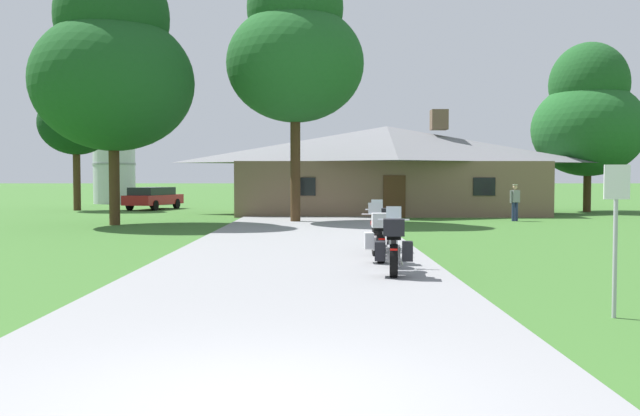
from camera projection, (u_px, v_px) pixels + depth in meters
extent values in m
plane|color=#386628|center=(305.00, 231.00, 25.69)|extent=(500.00, 500.00, 0.00)
cube|color=gray|center=(303.00, 234.00, 23.69)|extent=(6.40, 80.00, 0.06)
cylinder|color=black|center=(394.00, 253.00, 14.54)|extent=(0.18, 0.65, 0.64)
cylinder|color=black|center=(394.00, 261.00, 13.11)|extent=(0.22, 0.65, 0.64)
cube|color=silver|center=(394.00, 253.00, 13.81)|extent=(0.32, 0.58, 0.30)
ellipsoid|color=#1E3899|center=(394.00, 230.00, 14.04)|extent=(0.35, 0.55, 0.26)
cube|color=black|center=(394.00, 236.00, 13.59)|extent=(0.33, 0.55, 0.10)
cylinder|color=silver|center=(394.00, 220.00, 14.47)|extent=(0.66, 0.10, 0.03)
cylinder|color=silver|center=(394.00, 236.00, 14.53)|extent=(0.08, 0.24, 0.73)
cube|color=#B2BCC6|center=(394.00, 213.00, 14.57)|extent=(0.33, 0.14, 0.27)
sphere|color=silver|center=(394.00, 226.00, 14.48)|extent=(0.11, 0.11, 0.11)
cube|color=black|center=(394.00, 227.00, 13.04)|extent=(0.44, 0.40, 0.32)
cube|color=red|center=(394.00, 250.00, 12.88)|extent=(0.14, 0.04, 0.06)
cylinder|color=silver|center=(401.00, 264.00, 13.42)|extent=(0.13, 0.55, 0.07)
cube|color=black|center=(380.00, 251.00, 13.18)|extent=(0.24, 0.42, 0.36)
cube|color=black|center=(408.00, 251.00, 13.13)|extent=(0.24, 0.42, 0.36)
cylinder|color=black|center=(375.00, 243.00, 16.77)|extent=(0.12, 0.64, 0.64)
cylinder|color=black|center=(381.00, 249.00, 15.33)|extent=(0.16, 0.64, 0.64)
cube|color=silver|center=(378.00, 243.00, 16.03)|extent=(0.27, 0.56, 0.30)
ellipsoid|color=maroon|center=(377.00, 223.00, 16.27)|extent=(0.31, 0.52, 0.26)
cube|color=black|center=(379.00, 228.00, 15.81)|extent=(0.29, 0.52, 0.10)
cylinder|color=silver|center=(375.00, 214.00, 16.70)|extent=(0.66, 0.04, 0.03)
cylinder|color=silver|center=(375.00, 228.00, 16.75)|extent=(0.06, 0.24, 0.73)
cube|color=#B2BCC6|center=(375.00, 208.00, 16.79)|extent=(0.32, 0.11, 0.27)
sphere|color=silver|center=(375.00, 220.00, 16.70)|extent=(0.11, 0.11, 0.11)
cube|color=#B7B7BC|center=(381.00, 220.00, 15.25)|extent=(0.40, 0.36, 0.32)
cube|color=red|center=(382.00, 240.00, 15.10)|extent=(0.14, 0.03, 0.06)
cylinder|color=silver|center=(386.00, 252.00, 15.65)|extent=(0.08, 0.55, 0.07)
cube|color=#B7B7BC|center=(369.00, 241.00, 15.37)|extent=(0.20, 0.40, 0.36)
cube|color=#B7B7BC|center=(392.00, 240.00, 15.37)|extent=(0.20, 0.40, 0.36)
cylinder|color=black|center=(377.00, 234.00, 19.27)|extent=(0.14, 0.64, 0.64)
cylinder|color=black|center=(379.00, 239.00, 17.83)|extent=(0.18, 0.65, 0.64)
cube|color=silver|center=(378.00, 234.00, 18.53)|extent=(0.29, 0.57, 0.30)
ellipsoid|color=#B2B5BC|center=(378.00, 217.00, 18.77)|extent=(0.32, 0.53, 0.26)
cube|color=black|center=(379.00, 222.00, 18.31)|extent=(0.30, 0.53, 0.10)
cylinder|color=silver|center=(377.00, 210.00, 19.20)|extent=(0.66, 0.06, 0.03)
cylinder|color=silver|center=(377.00, 222.00, 19.25)|extent=(0.07, 0.24, 0.73)
cube|color=#B2BCC6|center=(377.00, 204.00, 19.29)|extent=(0.32, 0.12, 0.27)
sphere|color=silver|center=(377.00, 215.00, 19.21)|extent=(0.11, 0.11, 0.11)
cube|color=black|center=(380.00, 214.00, 17.75)|extent=(0.42, 0.38, 0.32)
cube|color=red|center=(380.00, 231.00, 17.60)|extent=(0.14, 0.04, 0.06)
cylinder|color=silver|center=(384.00, 242.00, 18.15)|extent=(0.09, 0.55, 0.07)
cube|color=brown|center=(387.00, 188.00, 37.93)|extent=(15.92, 7.72, 2.82)
pyramid|color=slate|center=(387.00, 145.00, 37.82)|extent=(16.87, 8.19, 2.01)
cube|color=brown|center=(439.00, 120.00, 37.76)|extent=(0.90, 0.90, 1.10)
cube|color=#472D19|center=(395.00, 197.00, 34.06)|extent=(1.10, 0.08, 2.10)
cube|color=black|center=(305.00, 187.00, 34.04)|extent=(1.10, 0.06, 0.90)
cube|color=black|center=(485.00, 187.00, 34.03)|extent=(1.10, 0.06, 0.90)
cylinder|color=navy|center=(517.00, 212.00, 31.42)|extent=(0.14, 0.14, 0.86)
cylinder|color=navy|center=(514.00, 212.00, 31.35)|extent=(0.14, 0.14, 0.86)
cube|color=gray|center=(515.00, 196.00, 31.35)|extent=(0.42, 0.34, 0.56)
cylinder|color=gray|center=(519.00, 197.00, 31.44)|extent=(0.09, 0.09, 0.58)
cylinder|color=gray|center=(511.00, 197.00, 31.26)|extent=(0.09, 0.09, 0.58)
sphere|color=tan|center=(515.00, 187.00, 31.33)|extent=(0.21, 0.21, 0.21)
cylinder|color=#B2AD99|center=(516.00, 185.00, 31.33)|extent=(0.22, 0.22, 0.05)
cylinder|color=#9EA0A5|center=(616.00, 243.00, 9.55)|extent=(0.06, 0.06, 2.10)
cube|color=silver|center=(617.00, 182.00, 9.49)|extent=(0.36, 0.02, 0.48)
cylinder|color=#422D19|center=(115.00, 176.00, 28.69)|extent=(0.44, 0.44, 4.10)
ellipsoid|color=#194C1E|center=(113.00, 82.00, 28.52)|extent=(6.70, 6.70, 5.70)
ellipsoid|color=#16441B|center=(113.00, 17.00, 28.41)|extent=(4.69, 4.69, 5.03)
cylinder|color=#422D19|center=(296.00, 162.00, 30.24)|extent=(0.44, 0.44, 5.31)
ellipsoid|color=#1E5623|center=(296.00, 64.00, 30.06)|extent=(6.02, 6.02, 5.12)
ellipsoid|color=#1B4E20|center=(295.00, 8.00, 29.96)|extent=(4.22, 4.22, 4.52)
cylinder|color=#422D19|center=(77.00, 177.00, 41.82)|extent=(0.44, 0.44, 4.06)
ellipsoid|color=#0F3314|center=(76.00, 123.00, 41.67)|extent=(4.48, 4.48, 3.81)
ellipsoid|color=black|center=(76.00, 94.00, 41.60)|extent=(3.14, 3.14, 3.36)
cylinder|color=#422D19|center=(588.00, 186.00, 39.96)|extent=(0.44, 0.44, 3.05)
ellipsoid|color=#1E5623|center=(589.00, 129.00, 39.81)|extent=(6.43, 6.43, 5.47)
ellipsoid|color=#1B4E20|center=(589.00, 84.00, 39.70)|extent=(4.50, 4.50, 4.82)
cylinder|color=#B2B7BC|center=(115.00, 164.00, 53.23)|extent=(3.17, 3.17, 6.14)
cone|color=#999EA3|center=(114.00, 119.00, 53.09)|extent=(3.24, 3.24, 0.79)
cylinder|color=gray|center=(115.00, 164.00, 53.23)|extent=(3.27, 3.27, 0.15)
cube|color=maroon|center=(154.00, 200.00, 43.17)|extent=(2.99, 4.92, 0.60)
cube|color=black|center=(152.00, 191.00, 42.95)|extent=(2.41, 3.53, 0.48)
cylinder|color=black|center=(153.00, 203.00, 44.78)|extent=(0.38, 0.68, 0.64)
cylinder|color=black|center=(177.00, 204.00, 44.33)|extent=(0.38, 0.68, 0.64)
cylinder|color=black|center=(130.00, 205.00, 42.03)|extent=(0.38, 0.68, 0.64)
cylinder|color=black|center=(155.00, 205.00, 41.58)|extent=(0.38, 0.68, 0.64)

